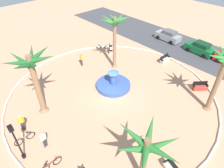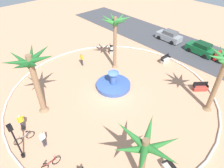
{
  "view_description": "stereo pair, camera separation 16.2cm",
  "coord_description": "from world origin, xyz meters",
  "px_view_note": "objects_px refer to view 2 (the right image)",
  "views": [
    {
      "loc": [
        11.98,
        -10.97,
        13.83
      ],
      "look_at": [
        -0.21,
        0.28,
        1.0
      ],
      "focal_mm": 31.62,
      "sensor_mm": 36.0,
      "label": 1
    },
    {
      "loc": [
        12.09,
        -10.85,
        13.83
      ],
      "look_at": [
        -0.21,
        0.28,
        1.0
      ],
      "focal_mm": 31.62,
      "sensor_mm": 36.0,
      "label": 2
    }
  ],
  "objects_px": {
    "person_pedestrian_stroll": "(82,59)",
    "bicycle_by_lamppost": "(50,165)",
    "palm_tree_mid_plaza": "(224,67)",
    "bench_southwest": "(111,50)",
    "palm_tree_near_fountain": "(115,28)",
    "palm_tree_far_side": "(145,150)",
    "parked_car_second": "(201,49)",
    "lamppost": "(15,139)",
    "bicycle_red_frame": "(24,138)",
    "person_cyclist_helmet": "(43,138)",
    "bench_west": "(200,88)",
    "bench_southeast": "(165,60)",
    "palm_tree_by_curb": "(32,70)",
    "fountain": "(113,85)",
    "parked_car_leftmost": "(169,36)",
    "person_cyclist_photo": "(21,121)"
  },
  "relations": [
    {
      "from": "person_cyclist_helmet",
      "to": "person_cyclist_photo",
      "type": "bearing_deg",
      "value": -168.93
    },
    {
      "from": "bench_west",
      "to": "bench_southwest",
      "type": "height_order",
      "value": "same"
    },
    {
      "from": "bench_southwest",
      "to": "lamppost",
      "type": "xyz_separation_m",
      "value": [
        7.92,
        -16.3,
        1.88
      ]
    },
    {
      "from": "bench_southwest",
      "to": "person_cyclist_photo",
      "type": "height_order",
      "value": "person_cyclist_photo"
    },
    {
      "from": "bench_southwest",
      "to": "person_cyclist_helmet",
      "type": "distance_m",
      "value": 16.71
    },
    {
      "from": "palm_tree_mid_plaza",
      "to": "palm_tree_far_side",
      "type": "distance_m",
      "value": 10.19
    },
    {
      "from": "palm_tree_far_side",
      "to": "bicycle_by_lamppost",
      "type": "relative_size",
      "value": 2.65
    },
    {
      "from": "fountain",
      "to": "bench_west",
      "type": "xyz_separation_m",
      "value": [
        6.83,
        6.63,
        0.06
      ]
    },
    {
      "from": "palm_tree_by_curb",
      "to": "bicycle_red_frame",
      "type": "distance_m",
      "value": 5.63
    },
    {
      "from": "bench_southeast",
      "to": "parked_car_second",
      "type": "relative_size",
      "value": 0.39
    },
    {
      "from": "palm_tree_by_curb",
      "to": "person_pedestrian_stroll",
      "type": "distance_m",
      "value": 9.42
    },
    {
      "from": "bench_southeast",
      "to": "bicycle_by_lamppost",
      "type": "relative_size",
      "value": 0.93
    },
    {
      "from": "fountain",
      "to": "bicycle_by_lamppost",
      "type": "bearing_deg",
      "value": -68.0
    },
    {
      "from": "bench_west",
      "to": "palm_tree_by_curb",
      "type": "bearing_deg",
      "value": -121.41
    },
    {
      "from": "bench_west",
      "to": "parked_car_leftmost",
      "type": "distance_m",
      "value": 12.54
    },
    {
      "from": "fountain",
      "to": "palm_tree_near_fountain",
      "type": "bearing_deg",
      "value": 134.78
    },
    {
      "from": "lamppost",
      "to": "person_cyclist_helmet",
      "type": "height_order",
      "value": "lamppost"
    },
    {
      "from": "bench_southeast",
      "to": "person_pedestrian_stroll",
      "type": "distance_m",
      "value": 11.01
    },
    {
      "from": "fountain",
      "to": "palm_tree_mid_plaza",
      "type": "bearing_deg",
      "value": 26.9
    },
    {
      "from": "palm_tree_mid_plaza",
      "to": "bench_southwest",
      "type": "height_order",
      "value": "palm_tree_mid_plaza"
    },
    {
      "from": "fountain",
      "to": "bench_west",
      "type": "distance_m",
      "value": 9.52
    },
    {
      "from": "palm_tree_near_fountain",
      "to": "lamppost",
      "type": "bearing_deg",
      "value": -71.6
    },
    {
      "from": "parked_car_second",
      "to": "lamppost",
      "type": "bearing_deg",
      "value": -92.0
    },
    {
      "from": "parked_car_second",
      "to": "parked_car_leftmost",
      "type": "bearing_deg",
      "value": 177.7
    },
    {
      "from": "parked_car_leftmost",
      "to": "bench_west",
      "type": "bearing_deg",
      "value": -39.41
    },
    {
      "from": "bicycle_red_frame",
      "to": "bicycle_by_lamppost",
      "type": "relative_size",
      "value": 1.0
    },
    {
      "from": "person_pedestrian_stroll",
      "to": "parked_car_leftmost",
      "type": "relative_size",
      "value": 0.42
    },
    {
      "from": "person_pedestrian_stroll",
      "to": "bicycle_by_lamppost",
      "type": "bearing_deg",
      "value": -44.74
    },
    {
      "from": "bench_west",
      "to": "lamppost",
      "type": "height_order",
      "value": "lamppost"
    },
    {
      "from": "palm_tree_mid_plaza",
      "to": "parked_car_second",
      "type": "bearing_deg",
      "value": 121.77
    },
    {
      "from": "person_cyclist_helmet",
      "to": "fountain",
      "type": "bearing_deg",
      "value": 101.97
    },
    {
      "from": "palm_tree_far_side",
      "to": "bicycle_red_frame",
      "type": "distance_m",
      "value": 10.2
    },
    {
      "from": "palm_tree_far_side",
      "to": "lamppost",
      "type": "bearing_deg",
      "value": -142.93
    },
    {
      "from": "bench_southwest",
      "to": "palm_tree_by_curb",
      "type": "bearing_deg",
      "value": -71.15
    },
    {
      "from": "palm_tree_by_curb",
      "to": "bench_west",
      "type": "height_order",
      "value": "palm_tree_by_curb"
    },
    {
      "from": "palm_tree_near_fountain",
      "to": "palm_tree_far_side",
      "type": "height_order",
      "value": "palm_tree_near_fountain"
    },
    {
      "from": "palm_tree_far_side",
      "to": "parked_car_second",
      "type": "relative_size",
      "value": 1.11
    },
    {
      "from": "palm_tree_far_side",
      "to": "bicycle_by_lamppost",
      "type": "height_order",
      "value": "palm_tree_far_side"
    },
    {
      "from": "palm_tree_by_curb",
      "to": "bench_southwest",
      "type": "bearing_deg",
      "value": 108.85
    },
    {
      "from": "palm_tree_mid_plaza",
      "to": "bench_southwest",
      "type": "distance_m",
      "value": 15.64
    },
    {
      "from": "bicycle_by_lamppost",
      "to": "palm_tree_near_fountain",
      "type": "bearing_deg",
      "value": 118.27
    },
    {
      "from": "person_pedestrian_stroll",
      "to": "parked_car_leftmost",
      "type": "xyz_separation_m",
      "value": [
        3.18,
        14.55,
        -0.18
      ]
    },
    {
      "from": "bench_west",
      "to": "person_cyclist_photo",
      "type": "distance_m",
      "value": 18.27
    },
    {
      "from": "bicycle_red_frame",
      "to": "palm_tree_far_side",
      "type": "bearing_deg",
      "value": 29.03
    },
    {
      "from": "palm_tree_mid_plaza",
      "to": "person_cyclist_helmet",
      "type": "relative_size",
      "value": 3.77
    },
    {
      "from": "bench_west",
      "to": "person_pedestrian_stroll",
      "type": "bearing_deg",
      "value": -152.86
    },
    {
      "from": "bench_southwest",
      "to": "parked_car_second",
      "type": "bearing_deg",
      "value": 46.0
    },
    {
      "from": "fountain",
      "to": "bench_southwest",
      "type": "height_order",
      "value": "fountain"
    },
    {
      "from": "lamppost",
      "to": "parked_car_second",
      "type": "height_order",
      "value": "lamppost"
    },
    {
      "from": "fountain",
      "to": "parked_car_leftmost",
      "type": "xyz_separation_m",
      "value": [
        -2.86,
        14.59,
        0.49
      ]
    }
  ]
}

